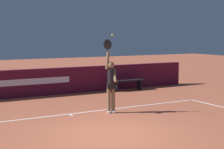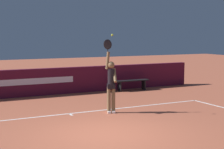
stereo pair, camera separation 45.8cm
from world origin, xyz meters
name	(u,v)px [view 1 (the left image)]	position (x,y,z in m)	size (l,w,h in m)	color
ground_plane	(108,134)	(0.00, 0.00, 0.00)	(60.00, 60.00, 0.00)	#A8533A
court_lines	(106,133)	(0.00, 0.13, 0.00)	(10.90, 5.44, 0.00)	white
back_wall	(34,83)	(0.00, 6.82, 0.59)	(15.88, 0.29, 1.19)	#4E1127
tennis_player	(111,82)	(1.33, 2.28, 1.05)	(0.48, 0.46, 2.53)	brown
tennis_ball	(112,35)	(1.23, 1.99, 2.66)	(0.07, 0.07, 0.07)	#C6DA2B
courtside_bench_near	(128,82)	(4.42, 6.20, 0.39)	(1.74, 0.42, 0.51)	black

